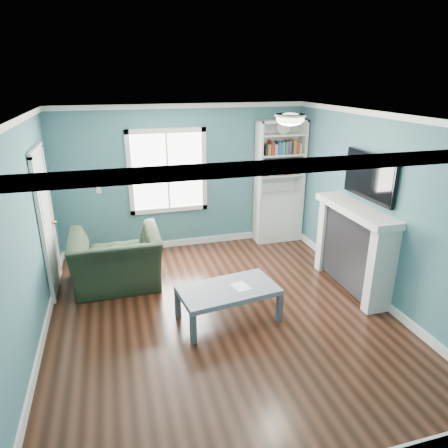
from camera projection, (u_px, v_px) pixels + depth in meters
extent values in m
plane|color=black|center=(221.00, 315.00, 5.40)|extent=(5.00, 5.00, 0.00)
plane|color=#3A7879|center=(185.00, 178.00, 7.20)|extent=(4.50, 0.00, 4.50)
plane|color=#3A7879|center=(319.00, 349.00, 2.69)|extent=(4.50, 0.00, 4.50)
plane|color=#3A7879|center=(24.00, 244.00, 4.37)|extent=(0.00, 5.00, 5.00)
plane|color=#3A7879|center=(378.00, 209.00, 5.52)|extent=(0.00, 5.00, 5.00)
plane|color=white|center=(221.00, 117.00, 4.50)|extent=(5.00, 5.00, 0.00)
cube|color=white|center=(187.00, 242.00, 7.62)|extent=(4.50, 0.03, 0.12)
cube|color=white|center=(43.00, 338.00, 4.81)|extent=(0.03, 5.00, 0.12)
cube|color=white|center=(366.00, 288.00, 5.95)|extent=(0.03, 5.00, 0.12)
cube|color=white|center=(182.00, 106.00, 6.75)|extent=(4.50, 0.04, 0.08)
cube|color=white|center=(336.00, 163.00, 2.27)|extent=(4.50, 0.04, 0.08)
cube|color=white|center=(4.00, 127.00, 3.94)|extent=(0.04, 5.00, 0.08)
cube|color=white|center=(390.00, 116.00, 5.08)|extent=(0.04, 5.00, 0.08)
cube|color=white|center=(168.00, 171.00, 7.07)|extent=(1.24, 0.01, 1.34)
cube|color=white|center=(130.00, 174.00, 6.89)|extent=(0.08, 0.06, 1.50)
cube|color=white|center=(204.00, 169.00, 7.23)|extent=(0.08, 0.06, 1.50)
cube|color=white|center=(170.00, 210.00, 7.30)|extent=(1.40, 0.06, 0.08)
cube|color=white|center=(166.00, 131.00, 6.81)|extent=(1.40, 0.06, 0.08)
cube|color=white|center=(168.00, 171.00, 7.06)|extent=(1.24, 0.03, 0.03)
cube|color=white|center=(168.00, 171.00, 7.06)|extent=(0.03, 0.03, 1.34)
cube|color=silver|center=(278.00, 217.00, 7.76)|extent=(0.90, 0.35, 0.90)
cube|color=silver|center=(259.00, 160.00, 7.26)|extent=(0.04, 0.35, 1.40)
cube|color=silver|center=(302.00, 158.00, 7.48)|extent=(0.04, 0.35, 1.40)
cube|color=silver|center=(277.00, 157.00, 7.51)|extent=(0.90, 0.02, 1.40)
cube|color=silver|center=(282.00, 121.00, 7.13)|extent=(0.90, 0.35, 0.04)
cube|color=silver|center=(279.00, 194.00, 7.60)|extent=(0.84, 0.33, 0.03)
cube|color=silver|center=(280.00, 175.00, 7.47)|extent=(0.84, 0.33, 0.03)
cube|color=silver|center=(281.00, 154.00, 7.34)|extent=(0.84, 0.33, 0.03)
cube|color=silver|center=(282.00, 135.00, 7.21)|extent=(0.84, 0.33, 0.03)
cube|color=olive|center=(280.00, 168.00, 7.41)|extent=(0.70, 0.25, 0.22)
cube|color=maroon|center=(281.00, 148.00, 7.28)|extent=(0.70, 0.25, 0.22)
cylinder|color=beige|center=(283.00, 127.00, 7.12)|extent=(0.26, 0.06, 0.26)
cube|color=black|center=(354.00, 251.00, 5.90)|extent=(0.30, 1.20, 1.10)
cube|color=black|center=(351.00, 263.00, 5.97)|extent=(0.22, 0.65, 0.70)
cube|color=silver|center=(381.00, 271.00, 5.29)|extent=(0.36, 0.16, 1.20)
cube|color=silver|center=(329.00, 235.00, 6.50)|extent=(0.36, 0.16, 1.20)
cube|color=silver|center=(356.00, 210.00, 5.67)|extent=(0.44, 1.58, 0.10)
cube|color=black|center=(370.00, 176.00, 5.54)|extent=(0.06, 1.10, 0.65)
cube|color=silver|center=(47.00, 225.00, 5.74)|extent=(0.04, 0.80, 2.05)
cube|color=white|center=(43.00, 236.00, 5.34)|extent=(0.05, 0.08, 2.13)
cube|color=white|center=(51.00, 215.00, 6.15)|extent=(0.05, 0.08, 2.13)
cube|color=white|center=(35.00, 151.00, 5.37)|extent=(0.05, 0.98, 0.08)
sphere|color=#BF8C3F|center=(54.00, 222.00, 6.05)|extent=(0.07, 0.07, 0.07)
ellipsoid|color=white|center=(290.00, 119.00, 4.84)|extent=(0.34, 0.34, 0.15)
cylinder|color=white|center=(290.00, 115.00, 4.82)|extent=(0.38, 0.38, 0.03)
cube|color=white|center=(99.00, 190.00, 6.84)|extent=(0.08, 0.01, 0.12)
imported|color=black|center=(116.00, 251.00, 5.98)|extent=(1.30, 0.85, 1.14)
cube|color=#454A53|center=(193.00, 329.00, 4.76)|extent=(0.08, 0.08, 0.39)
cube|color=#454A53|center=(279.00, 307.00, 5.21)|extent=(0.08, 0.08, 0.39)
cube|color=#454A53|center=(178.00, 304.00, 5.29)|extent=(0.08, 0.08, 0.39)
cube|color=#454A53|center=(257.00, 286.00, 5.74)|extent=(0.08, 0.08, 0.39)
cube|color=slate|center=(228.00, 290.00, 5.17)|extent=(1.34, 0.85, 0.07)
cube|color=white|center=(241.00, 286.00, 5.19)|extent=(0.25, 0.29, 0.00)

